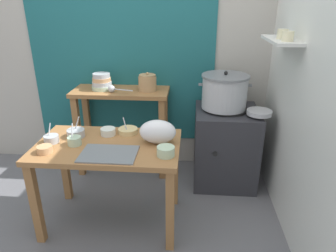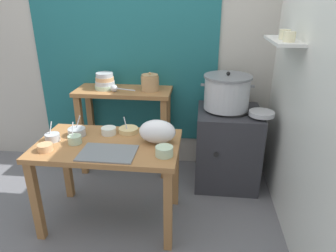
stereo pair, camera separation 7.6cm
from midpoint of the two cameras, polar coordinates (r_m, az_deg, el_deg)
ground_plane at (r=2.80m, az=-9.54°, el=-16.46°), size 9.00×9.00×0.00m
wall_back at (r=3.27m, az=-4.99°, el=14.69°), size 4.40×0.12×2.60m
wall_right at (r=2.47m, az=23.43°, el=10.28°), size 0.30×3.20×2.60m
prep_table at (r=2.46m, az=-11.77°, el=-5.57°), size 1.10×0.66×0.72m
back_shelf_table at (r=3.20m, az=-9.23°, el=2.80°), size 0.96×0.40×0.90m
stove_block at (r=3.13m, az=9.78°, el=-3.64°), size 0.60×0.61×0.78m
steamer_pot at (r=2.94m, az=9.69°, el=6.31°), size 0.49×0.44×0.35m
clay_pot at (r=3.06m, az=-4.54°, el=7.98°), size 0.18×0.18×0.18m
bowl_stack_enamel at (r=3.17m, az=-12.82°, el=7.92°), size 0.21×0.21×0.16m
ladle at (r=3.06m, az=-10.96°, el=6.76°), size 0.25×0.10×0.07m
serving_tray at (r=2.25m, az=-11.85°, el=-5.08°), size 0.40×0.28×0.01m
plastic_bag at (r=2.34m, az=-2.85°, el=-1.07°), size 0.28×0.17×0.18m
wide_pan at (r=2.88m, az=15.82°, el=2.43°), size 0.22×0.22×0.04m
prep_bowl_0 at (r=2.45m, az=-17.80°, el=-2.57°), size 0.10×0.10×0.16m
prep_bowl_1 at (r=2.56m, az=-8.28°, el=-0.83°), size 0.16×0.16×0.13m
prep_bowl_2 at (r=2.40m, az=-22.70°, el=-3.97°), size 0.11×0.11×0.05m
prep_bowl_3 at (r=2.17m, az=-1.43°, el=-4.63°), size 0.13×0.13×0.07m
prep_bowl_4 at (r=2.58m, az=-17.50°, el=-1.21°), size 0.14×0.14×0.17m
prep_bowl_5 at (r=2.55m, az=-11.87°, el=-0.97°), size 0.12×0.12×0.06m
prep_bowl_6 at (r=2.55m, az=-21.60°, el=-2.19°), size 0.11×0.11×0.15m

